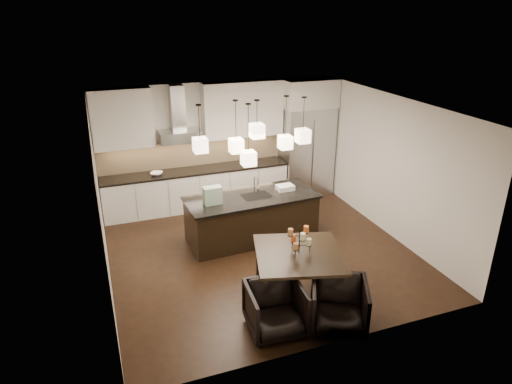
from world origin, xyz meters
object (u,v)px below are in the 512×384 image
object	(u,v)px
refrigerator	(306,151)
island_body	(252,218)
dining_table	(298,275)
armchair_right	(339,306)
armchair_left	(275,309)

from	to	relation	value
refrigerator	island_body	bearing A→B (deg)	-138.49
island_body	dining_table	distance (m)	2.12
refrigerator	armchair_right	distance (m)	5.21
island_body	armchair_left	bearing A→B (deg)	-105.59
armchair_left	refrigerator	bearing A→B (deg)	64.01
dining_table	armchair_right	xyz separation A→B (m)	(0.23, -0.89, -0.03)
refrigerator	island_body	xyz separation A→B (m)	(-2.06, -1.83, -0.64)
armchair_right	island_body	bearing A→B (deg)	121.50
armchair_left	armchair_right	distance (m)	0.92
armchair_left	armchair_right	world-z (taller)	armchair_right
dining_table	refrigerator	bearing A→B (deg)	78.25
refrigerator	armchair_left	world-z (taller)	refrigerator
armchair_left	island_body	bearing A→B (deg)	81.60
dining_table	armchair_left	bearing A→B (deg)	-119.88
island_body	dining_table	xyz separation A→B (m)	(0.03, -2.12, -0.04)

